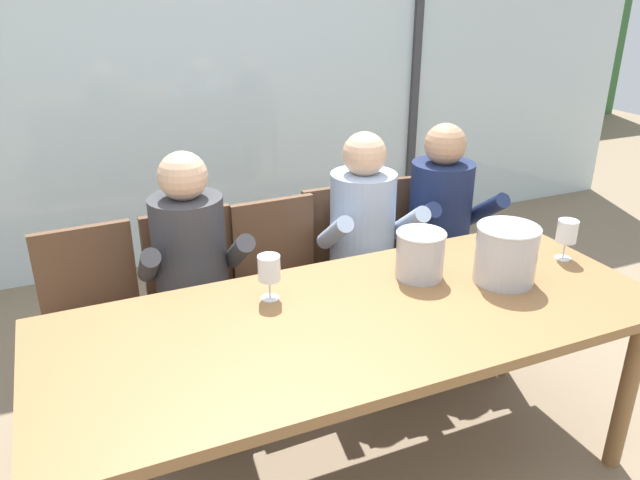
{
  "coord_description": "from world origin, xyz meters",
  "views": [
    {
      "loc": [
        -0.9,
        -1.69,
        1.87
      ],
      "look_at": [
        0.0,
        0.35,
        0.91
      ],
      "focal_mm": 34.6,
      "sensor_mm": 36.0,
      "label": 1
    }
  ],
  "objects": [
    {
      "name": "chair_near_window_right",
      "position": [
        0.85,
        0.88,
        0.52
      ],
      "size": [
        0.49,
        0.49,
        0.89
      ],
      "rotation": [
        0.0,
        0.0,
        -0.13
      ],
      "color": "brown",
      "rests_on": "ground"
    },
    {
      "name": "ground",
      "position": [
        0.0,
        1.0,
        0.0
      ],
      "size": [
        14.0,
        14.0,
        0.0
      ],
      "primitive_type": "plane",
      "color": "#847056"
    },
    {
      "name": "person_pale_blue_shirt",
      "position": [
        0.42,
        0.72,
        0.69
      ],
      "size": [
        0.49,
        0.63,
        1.21
      ],
      "rotation": [
        0.0,
        0.0,
        -0.09
      ],
      "color": "#9EB2D1",
      "rests_on": "ground"
    },
    {
      "name": "chair_center",
      "position": [
        0.01,
        0.84,
        0.52
      ],
      "size": [
        0.45,
        0.45,
        0.89
      ],
      "rotation": [
        0.0,
        0.0,
        0.03
      ],
      "color": "brown",
      "rests_on": "ground"
    },
    {
      "name": "wine_glass_by_left_taster",
      "position": [
        -0.25,
        0.24,
        0.89
      ],
      "size": [
        0.08,
        0.08,
        0.17
      ],
      "color": "silver",
      "rests_on": "dining_table"
    },
    {
      "name": "chair_left_of_center",
      "position": [
        -0.4,
        0.85,
        0.52
      ],
      "size": [
        0.45,
        0.45,
        0.89
      ],
      "rotation": [
        0.0,
        0.0,
        0.03
      ],
      "color": "brown",
      "rests_on": "ground"
    },
    {
      "name": "window_mullion_right",
      "position": [
        1.67,
        2.38,
        1.3
      ],
      "size": [
        0.06,
        0.06,
        2.6
      ],
      "primitive_type": "cube",
      "color": "#38383D",
      "rests_on": "ground"
    },
    {
      "name": "person_navy_polo",
      "position": [
        0.87,
        0.72,
        0.69
      ],
      "size": [
        0.48,
        0.63,
        1.21
      ],
      "rotation": [
        0.0,
        0.0,
        -0.07
      ],
      "color": "#192347",
      "rests_on": "ground"
    },
    {
      "name": "wine_glass_near_bucket",
      "position": [
        1.01,
        0.07,
        0.88
      ],
      "size": [
        0.08,
        0.08,
        0.17
      ],
      "color": "silver",
      "rests_on": "dining_table"
    },
    {
      "name": "ice_bucket_primary",
      "position": [
        0.35,
        0.17,
        0.86
      ],
      "size": [
        0.2,
        0.2,
        0.19
      ],
      "color": "#B7B7BC",
      "rests_on": "dining_table"
    },
    {
      "name": "hillside_vineyard",
      "position": [
        0.0,
        6.1,
        1.09
      ],
      "size": [
        13.44,
        2.4,
        2.19
      ],
      "primitive_type": "cube",
      "color": "#386633",
      "rests_on": "ground"
    },
    {
      "name": "chair_near_curtain",
      "position": [
        -0.86,
        0.84,
        0.52
      ],
      "size": [
        0.46,
        0.46,
        0.89
      ],
      "rotation": [
        0.0,
        0.0,
        0.04
      ],
      "color": "brown",
      "rests_on": "ground"
    },
    {
      "name": "ice_bucket_secondary",
      "position": [
        0.64,
        0.01,
        0.88
      ],
      "size": [
        0.24,
        0.24,
        0.23
      ],
      "color": "#B7B7BC",
      "rests_on": "dining_table"
    },
    {
      "name": "dining_table",
      "position": [
        0.0,
        0.0,
        0.69
      ],
      "size": [
        2.24,
        0.9,
        0.76
      ],
      "color": "olive",
      "rests_on": "ground"
    },
    {
      "name": "window_glass_panel",
      "position": [
        0.0,
        2.4,
        1.3
      ],
      "size": [
        7.44,
        0.03,
        2.6
      ],
      "primitive_type": "cube",
      "color": "silver",
      "rests_on": "ground"
    },
    {
      "name": "person_charcoal_jacket",
      "position": [
        -0.43,
        0.72,
        0.69
      ],
      "size": [
        0.47,
        0.62,
        1.21
      ],
      "rotation": [
        0.0,
        0.0,
        -0.03
      ],
      "color": "#38383D",
      "rests_on": "ground"
    },
    {
      "name": "chair_right_of_center",
      "position": [
        0.4,
        0.89,
        0.52
      ],
      "size": [
        0.44,
        0.44,
        0.89
      ],
      "rotation": [
        0.0,
        0.0,
        -0.01
      ],
      "color": "brown",
      "rests_on": "ground"
    }
  ]
}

